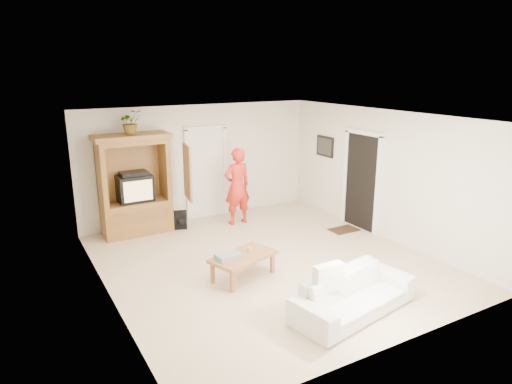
% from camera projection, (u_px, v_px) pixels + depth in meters
% --- Properties ---
extents(floor, '(6.00, 6.00, 0.00)m').
position_uv_depth(floor, '(267.00, 262.00, 8.23)').
color(floor, tan).
rests_on(floor, ground).
extents(ceiling, '(6.00, 6.00, 0.00)m').
position_uv_depth(ceiling, '(268.00, 117.00, 7.55)').
color(ceiling, white).
rests_on(ceiling, floor).
extents(wall_back, '(5.50, 0.00, 5.50)m').
position_uv_depth(wall_back, '(200.00, 162.00, 10.40)').
color(wall_back, silver).
rests_on(wall_back, floor).
extents(wall_front, '(5.50, 0.00, 5.50)m').
position_uv_depth(wall_front, '(399.00, 251.00, 5.38)').
color(wall_front, silver).
rests_on(wall_front, floor).
extents(wall_left, '(0.00, 6.00, 6.00)m').
position_uv_depth(wall_left, '(105.00, 217.00, 6.57)').
color(wall_left, silver).
rests_on(wall_left, floor).
extents(wall_right, '(0.00, 6.00, 6.00)m').
position_uv_depth(wall_right, '(384.00, 175.00, 9.21)').
color(wall_right, silver).
rests_on(wall_right, floor).
extents(armoire, '(1.82, 1.14, 2.10)m').
position_uv_depth(armoire, '(136.00, 191.00, 9.47)').
color(armoire, brown).
rests_on(armoire, floor).
extents(door_back, '(0.85, 0.05, 2.04)m').
position_uv_depth(door_back, '(206.00, 174.00, 10.52)').
color(door_back, white).
rests_on(door_back, floor).
extents(doorway_right, '(0.05, 0.90, 2.04)m').
position_uv_depth(doorway_right, '(362.00, 182.00, 9.77)').
color(doorway_right, black).
rests_on(doorway_right, floor).
extents(framed_picture, '(0.03, 0.60, 0.48)m').
position_uv_depth(framed_picture, '(325.00, 146.00, 10.71)').
color(framed_picture, black).
rests_on(framed_picture, wall_right).
extents(doormat, '(0.60, 0.40, 0.02)m').
position_uv_depth(doormat, '(344.00, 230.00, 9.84)').
color(doormat, '#382316').
rests_on(doormat, floor).
extents(plant, '(0.48, 0.43, 0.49)m').
position_uv_depth(plant, '(130.00, 122.00, 9.05)').
color(plant, '#4C7238').
rests_on(plant, armoire).
extents(man, '(0.64, 0.43, 1.72)m').
position_uv_depth(man, '(237.00, 186.00, 10.05)').
color(man, red).
rests_on(man, floor).
extents(sofa, '(2.07, 1.11, 0.57)m').
position_uv_depth(sofa, '(354.00, 294.00, 6.46)').
color(sofa, silver).
rests_on(sofa, floor).
extents(coffee_table, '(1.23, 0.90, 0.41)m').
position_uv_depth(coffee_table, '(243.00, 258.00, 7.52)').
color(coffee_table, olive).
rests_on(coffee_table, floor).
extents(towel, '(0.40, 0.30, 0.08)m').
position_uv_depth(towel, '(228.00, 256.00, 7.36)').
color(towel, '#C74273').
rests_on(towel, coffee_table).
extents(candle, '(0.08, 0.08, 0.10)m').
position_uv_depth(candle, '(250.00, 249.00, 7.60)').
color(candle, tan).
rests_on(candle, coffee_table).
extents(backpack_black, '(0.36, 0.28, 0.39)m').
position_uv_depth(backpack_black, '(180.00, 220.00, 9.86)').
color(backpack_black, black).
rests_on(backpack_black, floor).
extents(backpack_olive, '(0.35, 0.27, 0.65)m').
position_uv_depth(backpack_olive, '(164.00, 211.00, 10.08)').
color(backpack_olive, '#47442B').
rests_on(backpack_olive, floor).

